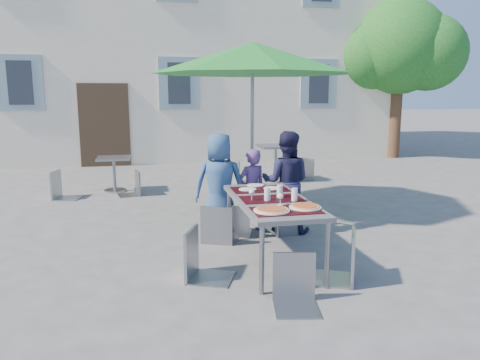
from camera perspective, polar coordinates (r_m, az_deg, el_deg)
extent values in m
plane|color=#4E4E51|center=(5.92, -1.05, -8.68)|extent=(90.00, 90.00, 0.00)
cube|color=beige|center=(17.09, -8.68, 15.68)|extent=(13.00, 8.00, 7.00)
cube|color=#39291B|center=(13.02, -16.19, 6.42)|extent=(1.30, 0.06, 2.20)
cube|color=gray|center=(13.29, -25.22, 10.68)|extent=(1.10, 0.06, 1.40)
cube|color=#262B33|center=(13.27, -25.24, 10.68)|extent=(0.60, 0.04, 1.10)
cube|color=gray|center=(13.00, -7.45, 11.60)|extent=(1.10, 0.06, 1.40)
cube|color=#262B33|center=(12.98, -7.44, 11.60)|extent=(0.60, 0.04, 1.10)
cube|color=gray|center=(13.91, 9.56, 11.47)|extent=(1.10, 0.06, 1.40)
cube|color=#262B33|center=(13.89, 9.59, 11.47)|extent=(0.60, 0.04, 1.10)
cylinder|color=#4D3321|center=(15.03, 18.42, 7.95)|extent=(0.36, 0.36, 2.80)
sphere|color=#16551B|center=(15.08, 18.86, 15.18)|extent=(2.80, 2.80, 2.80)
sphere|color=#16551B|center=(14.94, 15.46, 14.25)|extent=(2.00, 2.00, 2.00)
sphere|color=#16551B|center=(15.09, 21.96, 14.21)|extent=(2.20, 2.20, 2.20)
sphere|color=#16551B|center=(15.75, 18.47, 16.81)|extent=(1.80, 1.80, 1.80)
cube|color=#3F3F43|center=(5.39, 3.89, -2.59)|extent=(0.80, 1.85, 0.05)
cylinder|color=gray|center=(4.62, 2.67, -9.74)|extent=(0.05, 0.05, 0.70)
cylinder|color=gray|center=(4.82, 10.61, -9.01)|extent=(0.05, 0.05, 0.70)
cylinder|color=gray|center=(6.23, -1.34, -4.33)|extent=(0.05, 0.05, 0.70)
cylinder|color=gray|center=(6.38, 4.68, -3.99)|extent=(0.05, 0.05, 0.70)
cube|color=black|center=(4.88, 5.65, -3.71)|extent=(0.70, 0.42, 0.01)
cube|color=black|center=(5.39, 3.90, -2.30)|extent=(0.70, 0.42, 0.01)
cube|color=black|center=(5.91, 2.45, -1.14)|extent=(0.70, 0.42, 0.01)
cylinder|color=white|center=(4.83, 3.87, -3.71)|extent=(0.38, 0.38, 0.01)
cylinder|color=tan|center=(4.83, 3.88, -3.57)|extent=(0.34, 0.34, 0.01)
cylinder|color=maroon|center=(4.83, 3.88, -3.48)|extent=(0.29, 0.29, 0.01)
cylinder|color=white|center=(5.00, 7.94, -3.31)|extent=(0.34, 0.34, 0.01)
cylinder|color=tan|center=(4.99, 7.95, -3.17)|extent=(0.30, 0.30, 0.01)
cylinder|color=maroon|center=(4.99, 7.95, -3.08)|extent=(0.26, 0.26, 0.01)
cylinder|color=silver|center=(5.28, 3.35, -1.75)|extent=(0.07, 0.07, 0.15)
cylinder|color=silver|center=(5.44, 4.87, -1.41)|extent=(0.07, 0.07, 0.15)
cylinder|color=silver|center=(5.29, 6.65, -1.80)|extent=(0.07, 0.07, 0.15)
cylinder|color=silver|center=(5.30, 1.43, -2.51)|extent=(0.06, 0.06, 0.00)
cylinder|color=silver|center=(5.29, 1.44, -2.10)|extent=(0.01, 0.01, 0.08)
sphere|color=silver|center=(5.28, 1.44, -1.47)|extent=(0.06, 0.06, 0.06)
cylinder|color=silver|center=(5.11, 4.93, -3.05)|extent=(0.06, 0.06, 0.00)
cylinder|color=silver|center=(5.10, 4.94, -2.64)|extent=(0.01, 0.01, 0.08)
sphere|color=silver|center=(5.08, 4.95, -1.98)|extent=(0.06, 0.06, 0.06)
cylinder|color=white|center=(5.87, 0.93, -1.13)|extent=(0.22, 0.22, 0.01)
cube|color=#A9ABB1|center=(5.90, 2.25, -1.09)|extent=(0.02, 0.18, 0.00)
cylinder|color=white|center=(5.95, 3.96, -1.00)|extent=(0.22, 0.22, 0.01)
cube|color=#A9ABB1|center=(5.99, 5.24, -0.96)|extent=(0.02, 0.18, 0.00)
cylinder|color=white|center=(6.12, 1.86, -0.64)|extent=(0.22, 0.22, 0.01)
cube|color=#A9ABB1|center=(6.16, 3.13, -0.60)|extent=(0.02, 0.18, 0.00)
imported|color=#2E4D7F|center=(6.42, -2.50, -0.55)|extent=(0.77, 0.58, 1.43)
imported|color=#5A3B7A|center=(6.59, 1.43, -1.31)|extent=(0.50, 0.41, 1.19)
imported|color=#1C1C3E|center=(6.60, 5.61, -0.25)|extent=(0.80, 0.63, 1.43)
cube|color=gray|center=(6.23, -2.42, -3.31)|extent=(0.56, 0.56, 0.03)
cube|color=gray|center=(5.98, -2.93, -1.40)|extent=(0.40, 0.20, 0.51)
cylinder|color=gray|center=(6.42, -0.41, -5.03)|extent=(0.02, 0.02, 0.45)
cylinder|color=gray|center=(6.51, -3.56, -4.84)|extent=(0.02, 0.02, 0.45)
cylinder|color=gray|center=(6.08, -1.16, -5.94)|extent=(0.02, 0.02, 0.45)
cylinder|color=gray|center=(6.17, -4.49, -5.72)|extent=(0.02, 0.02, 0.45)
cube|color=#93979F|center=(6.51, -0.34, -3.17)|extent=(0.47, 0.47, 0.03)
cube|color=#93979F|center=(6.29, -0.51, -1.57)|extent=(0.37, 0.14, 0.45)
cylinder|color=#93979F|center=(6.71, 1.19, -4.58)|extent=(0.02, 0.02, 0.39)
cylinder|color=#93979F|center=(6.74, -1.56, -4.51)|extent=(0.02, 0.02, 0.39)
cylinder|color=#93979F|center=(6.40, 0.96, -5.34)|extent=(0.02, 0.02, 0.39)
cylinder|color=#93979F|center=(6.43, -1.92, -5.26)|extent=(0.02, 0.02, 0.39)
cube|color=gray|center=(6.64, 5.48, -2.30)|extent=(0.48, 0.48, 0.03)
cube|color=gray|center=(6.39, 6.24, -0.39)|extent=(0.45, 0.07, 0.53)
cylinder|color=gray|center=(6.94, 6.30, -3.82)|extent=(0.02, 0.02, 0.47)
cylinder|color=gray|center=(6.80, 3.34, -4.07)|extent=(0.02, 0.02, 0.47)
cylinder|color=gray|center=(6.60, 7.61, -4.60)|extent=(0.02, 0.02, 0.47)
cylinder|color=gray|center=(6.46, 4.52, -4.89)|extent=(0.02, 0.02, 0.47)
cube|color=gray|center=(4.94, -3.57, -6.74)|extent=(0.59, 0.59, 0.03)
cube|color=gray|center=(4.92, -6.04, -3.59)|extent=(0.20, 0.43, 0.54)
cylinder|color=gray|center=(4.80, -1.84, -10.38)|extent=(0.02, 0.02, 0.47)
cylinder|color=gray|center=(5.15, -0.90, -8.87)|extent=(0.02, 0.02, 0.47)
cylinder|color=gray|center=(4.89, -6.34, -10.02)|extent=(0.02, 0.02, 0.47)
cylinder|color=gray|center=(5.24, -5.09, -8.57)|extent=(0.02, 0.02, 0.47)
cube|color=#91969C|center=(5.00, 11.17, -6.63)|extent=(0.61, 0.61, 0.03)
cube|color=#91969C|center=(4.92, 13.82, -3.71)|extent=(0.22, 0.43, 0.54)
cylinder|color=#91969C|center=(5.27, 9.00, -8.52)|extent=(0.02, 0.02, 0.48)
cylinder|color=#91969C|center=(4.90, 8.65, -10.00)|extent=(0.02, 0.02, 0.48)
cylinder|color=#91969C|center=(5.26, 13.31, -8.71)|extent=(0.02, 0.02, 0.48)
cylinder|color=#91969C|center=(4.89, 13.31, -10.21)|extent=(0.02, 0.02, 0.48)
cube|color=gray|center=(4.30, 7.00, -10.20)|extent=(0.47, 0.47, 0.03)
cube|color=gray|center=(4.40, 6.72, -6.39)|extent=(0.40, 0.10, 0.48)
cylinder|color=gray|center=(4.20, 4.86, -13.92)|extent=(0.02, 0.02, 0.42)
cylinder|color=gray|center=(4.25, 9.64, -13.74)|extent=(0.02, 0.02, 0.42)
cylinder|color=gray|center=(4.52, 4.40, -12.10)|extent=(0.02, 0.02, 0.42)
cylinder|color=gray|center=(4.57, 8.83, -11.97)|extent=(0.02, 0.02, 0.42)
cylinder|color=#A9ABB1|center=(7.84, 1.44, -3.41)|extent=(0.50, 0.50, 0.11)
cylinder|color=gray|center=(7.64, 1.48, 5.50)|extent=(0.06, 0.06, 2.55)
cone|color=#1C7F2A|center=(7.63, 1.53, 14.66)|extent=(3.20, 3.20, 0.50)
cylinder|color=#A9ABB1|center=(9.74, -14.97, -1.23)|extent=(0.44, 0.44, 0.04)
cylinder|color=gray|center=(9.68, -15.05, 0.54)|extent=(0.06, 0.06, 0.65)
cube|color=gray|center=(9.63, -15.15, 2.59)|extent=(0.65, 0.65, 0.04)
cube|color=#8E9599|center=(9.25, -20.41, 0.73)|extent=(0.54, 0.54, 0.03)
cube|color=#8E9599|center=(9.29, -21.72, 2.34)|extent=(0.14, 0.44, 0.53)
cylinder|color=#8E9599|center=(9.04, -19.65, -1.00)|extent=(0.02, 0.02, 0.47)
cylinder|color=#8E9599|center=(9.39, -18.80, -0.53)|extent=(0.02, 0.02, 0.47)
cylinder|color=#8E9599|center=(9.19, -21.85, -0.96)|extent=(0.02, 0.02, 0.47)
cylinder|color=#8E9599|center=(9.53, -20.94, -0.51)|extent=(0.02, 0.02, 0.47)
cube|color=gray|center=(9.21, -13.52, 0.72)|extent=(0.46, 0.46, 0.03)
cube|color=gray|center=(9.20, -12.43, 2.23)|extent=(0.10, 0.39, 0.47)
cylinder|color=gray|center=(9.39, -14.64, -0.48)|extent=(0.02, 0.02, 0.41)
cylinder|color=gray|center=(9.06, -14.33, -0.86)|extent=(0.02, 0.02, 0.41)
cylinder|color=gray|center=(9.44, -12.62, -0.33)|extent=(0.02, 0.02, 0.41)
cylinder|color=gray|center=(9.11, -12.25, -0.70)|extent=(0.02, 0.02, 0.41)
cylinder|color=#A9ABB1|center=(10.55, 4.35, 0.02)|extent=(0.44, 0.44, 0.04)
cylinder|color=gray|center=(10.49, 4.37, 1.92)|extent=(0.06, 0.06, 0.75)
cube|color=gray|center=(10.44, 4.40, 4.13)|extent=(0.75, 0.75, 0.04)
cube|color=#92999E|center=(10.30, 0.92, 2.11)|extent=(0.46, 0.46, 0.03)
cube|color=#92999E|center=(10.26, -0.15, 3.42)|extent=(0.09, 0.40, 0.48)
cylinder|color=#92999E|center=(10.18, 1.96, 0.74)|extent=(0.02, 0.02, 0.42)
cylinder|color=#92999E|center=(10.52, 1.79, 1.06)|extent=(0.02, 0.02, 0.42)
cylinder|color=#92999E|center=(10.16, 0.02, 0.72)|extent=(0.02, 0.02, 0.42)
cylinder|color=#92999E|center=(10.50, -0.09, 1.05)|extent=(0.02, 0.02, 0.42)
cube|color=gray|center=(10.63, 7.51, 2.28)|extent=(0.53, 0.53, 0.03)
cube|color=gray|center=(10.73, 8.30, 3.64)|extent=(0.19, 0.38, 0.48)
cylinder|color=gray|center=(10.68, 6.17, 1.15)|extent=(0.02, 0.02, 0.42)
cylinder|color=gray|center=(10.42, 7.43, 0.89)|extent=(0.02, 0.02, 0.42)
cylinder|color=gray|center=(10.91, 7.53, 1.32)|extent=(0.02, 0.02, 0.42)
cylinder|color=gray|center=(10.66, 8.80, 1.07)|extent=(0.02, 0.02, 0.42)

